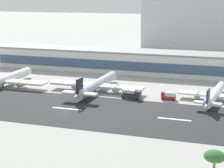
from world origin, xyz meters
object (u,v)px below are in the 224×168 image
at_px(distant_hotel_block, 206,19).
at_px(airliner_red_tail_gate_0, 3,80).
at_px(airliner_black_tail_gate_1, 96,85).
at_px(service_box_truck_0, 169,96).
at_px(terminal_building, 131,61).
at_px(airliner_navy_tail_gate_2, 214,95).
at_px(service_fuel_truck_1, 131,94).
at_px(palm_tree_0, 215,157).

distance_m(distant_hotel_block, airliner_red_tail_gate_0, 194.09).
distance_m(airliner_black_tail_gate_1, service_box_truck_0, 33.57).
distance_m(terminal_building, distant_hotel_block, 126.54).
relative_size(distant_hotel_block, airliner_navy_tail_gate_2, 2.46).
distance_m(airliner_red_tail_gate_0, service_box_truck_0, 78.64).
bearing_deg(airliner_navy_tail_gate_2, service_fuel_truck_1, 106.52).
xyz_separation_m(airliner_red_tail_gate_0, service_fuel_truck_1, (63.36, -1.31, -1.19)).
height_order(airliner_navy_tail_gate_2, palm_tree_0, palm_tree_0).
xyz_separation_m(distant_hotel_block, airliner_black_tail_gate_1, (-31.56, -172.63, -19.83)).
relative_size(terminal_building, airliner_black_tail_gate_1, 3.42).
xyz_separation_m(airliner_navy_tail_gate_2, service_fuel_truck_1, (-33.54, -6.51, -0.66)).
xyz_separation_m(distant_hotel_block, airliner_red_tail_gate_0, (-76.74, -177.18, -19.80)).
height_order(distant_hotel_block, palm_tree_0, distant_hotel_block).
distance_m(terminal_building, airliner_red_tail_gate_0, 72.99).
bearing_deg(distant_hotel_block, airliner_black_tail_gate_1, -100.36).
relative_size(airliner_navy_tail_gate_2, service_fuel_truck_1, 4.57).
bearing_deg(palm_tree_0, airliner_black_tail_gate_1, 125.14).
relative_size(terminal_building, palm_tree_0, 14.48).
relative_size(service_fuel_truck_1, palm_tree_0, 0.78).
distance_m(airliner_black_tail_gate_1, palm_tree_0, 99.43).
height_order(terminal_building, palm_tree_0, terminal_building).
relative_size(terminal_building, service_fuel_truck_1, 18.59).
bearing_deg(service_fuel_truck_1, airliner_navy_tail_gate_2, 21.68).
bearing_deg(service_box_truck_0, terminal_building, -60.23).
relative_size(distant_hotel_block, airliner_black_tail_gate_1, 2.07).
xyz_separation_m(airliner_red_tail_gate_0, palm_tree_0, (102.28, -76.58, 6.64)).
bearing_deg(airliner_navy_tail_gate_2, distant_hotel_block, 12.22).
distance_m(terminal_building, palm_tree_0, 142.68).
distance_m(service_fuel_truck_1, palm_tree_0, 85.10).
distance_m(terminal_building, service_box_truck_0, 61.82).
distance_m(service_box_truck_0, palm_tree_0, 82.30).
relative_size(airliner_red_tail_gate_0, service_fuel_truck_1, 5.48).
bearing_deg(airliner_navy_tail_gate_2, airliner_black_tail_gate_1, 96.26).
relative_size(airliner_black_tail_gate_1, palm_tree_0, 4.23).
relative_size(terminal_building, distant_hotel_block, 1.65).
bearing_deg(service_fuel_truck_1, palm_tree_0, -51.97).
height_order(airliner_red_tail_gate_0, service_fuel_truck_1, airliner_red_tail_gate_0).
relative_size(terminal_building, service_box_truck_0, 27.31).
bearing_deg(airliner_red_tail_gate_0, palm_tree_0, -126.82).
bearing_deg(service_box_truck_0, service_fuel_truck_1, 11.29).
height_order(airliner_black_tail_gate_1, airliner_navy_tail_gate_2, airliner_black_tail_gate_1).
height_order(airliner_red_tail_gate_0, airliner_black_tail_gate_1, airliner_red_tail_gate_0).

